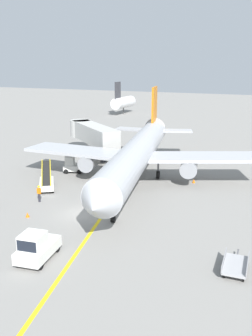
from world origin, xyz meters
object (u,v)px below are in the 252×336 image
(pushback_tug, at_px, (36,247))
(jet_bridge, at_px, (91,133))
(airliner, at_px, (138,153))
(belt_loader_forward_hold, at_px, (47,182))
(baggage_tug_near_wing, at_px, (72,166))
(safety_cone_nose_right, at_px, (27,215))
(ground_crew_marshaller, at_px, (39,193))
(baggage_cart_empty_trailing, at_px, (235,265))
(safety_cone_nose_left, at_px, (194,181))

(pushback_tug, bearing_deg, jet_bridge, 112.84)
(airliner, relative_size, belt_loader_forward_hold, 7.32)
(airliner, xyz_separation_m, belt_loader_forward_hold, (-7.98, -6.75, -2.64))
(baggage_tug_near_wing, xyz_separation_m, safety_cone_nose_right, (4.08, -13.67, -0.71))
(baggage_tug_near_wing, relative_size, ground_crew_marshaller, 1.59)
(jet_bridge, xyz_separation_m, safety_cone_nose_right, (6.22, -22.20, -3.32))
(baggage_cart_empty_trailing, bearing_deg, safety_cone_nose_right, 175.52)
(ground_crew_marshaller, xyz_separation_m, safety_cone_nose_left, (12.35, 12.45, -0.69))
(baggage_cart_empty_trailing, bearing_deg, ground_crew_marshaller, 165.75)
(baggage_tug_near_wing, relative_size, belt_loader_forward_hold, 0.57)
(ground_crew_marshaller, height_order, safety_cone_nose_right, ground_crew_marshaller)
(airliner, bearing_deg, pushback_tug, -87.75)
(belt_loader_forward_hold, bearing_deg, airliner, 40.21)
(belt_loader_forward_hold, xyz_separation_m, baggage_cart_empty_trailing, (21.52, -8.62, -0.31))
(jet_bridge, relative_size, baggage_tug_near_wing, 4.27)
(belt_loader_forward_hold, bearing_deg, pushback_tug, -55.93)
(pushback_tug, distance_m, baggage_cart_empty_trailing, 13.49)
(baggage_cart_empty_trailing, bearing_deg, belt_loader_forward_hold, 158.18)
(baggage_tug_near_wing, relative_size, safety_cone_nose_right, 6.16)
(baggage_cart_empty_trailing, distance_m, ground_crew_marshaller, 20.39)
(belt_loader_forward_hold, relative_size, safety_cone_nose_right, 10.87)
(airliner, bearing_deg, belt_loader_forward_hold, -139.79)
(safety_cone_nose_left, bearing_deg, jet_bridge, 160.22)
(pushback_tug, bearing_deg, safety_cone_nose_left, 76.17)
(baggage_cart_empty_trailing, xyz_separation_m, safety_cone_nose_right, (-18.33, 1.44, -0.25))
(belt_loader_forward_hold, xyz_separation_m, ground_crew_marshaller, (1.77, -3.60, 0.13))
(jet_bridge, bearing_deg, ground_crew_marshaller, -75.57)
(jet_bridge, bearing_deg, baggage_cart_empty_trailing, -43.91)
(safety_cone_nose_left, bearing_deg, baggage_cart_empty_trailing, -67.03)
(airliner, xyz_separation_m, baggage_tug_near_wing, (-8.86, -0.26, -2.49))
(safety_cone_nose_right, bearing_deg, airliner, 71.05)
(pushback_tug, distance_m, baggage_tug_near_wing, 21.69)
(belt_loader_forward_hold, relative_size, baggage_cart_empty_trailing, 1.26)
(pushback_tug, bearing_deg, belt_loader_forward_hold, 124.07)
(belt_loader_forward_hold, distance_m, safety_cone_nose_left, 16.67)
(baggage_tug_near_wing, bearing_deg, pushback_tug, -63.62)
(pushback_tug, xyz_separation_m, safety_cone_nose_left, (5.37, 21.80, -0.77))
(baggage_cart_empty_trailing, xyz_separation_m, safety_cone_nose_left, (-7.41, 17.47, -0.25))
(pushback_tug, height_order, baggage_tug_near_wing, pushback_tug)
(jet_bridge, distance_m, baggage_tug_near_wing, 9.18)
(baggage_tug_near_wing, bearing_deg, safety_cone_nose_right, -73.38)
(ground_crew_marshaller, distance_m, safety_cone_nose_left, 17.55)
(safety_cone_nose_left, distance_m, safety_cone_nose_right, 19.40)
(safety_cone_nose_right, bearing_deg, belt_loader_forward_hold, 113.99)
(baggage_cart_empty_trailing, bearing_deg, airliner, 131.40)
(jet_bridge, height_order, ground_crew_marshaller, jet_bridge)
(belt_loader_forward_hold, height_order, baggage_cart_empty_trailing, belt_loader_forward_hold)
(pushback_tug, relative_size, safety_cone_nose_right, 8.76)
(baggage_cart_empty_trailing, distance_m, safety_cone_nose_left, 18.98)
(jet_bridge, height_order, safety_cone_nose_right, jet_bridge)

